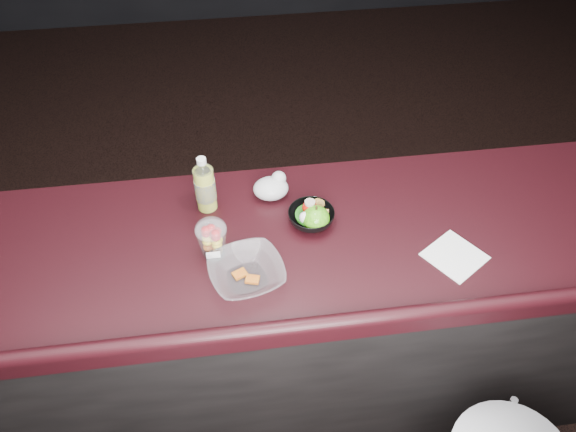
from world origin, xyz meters
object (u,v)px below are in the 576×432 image
Objects in this scene: snack_bowl at (311,216)px; takeout_bowl at (247,273)px; lemonade_bottle at (205,188)px; fruit_cup at (212,238)px; green_apple at (316,218)px.

snack_bowl is 0.31m from takeout_bowl.
fruit_cup is at bearing -86.56° from lemonade_bottle.
snack_bowl is (0.34, -0.12, -0.06)m from lemonade_bottle.
green_apple is 0.35× the size of takeout_bowl.
snack_bowl is 0.58× the size of takeout_bowl.
green_apple is 0.60× the size of snack_bowl.
fruit_cup is 1.47× the size of green_apple.
green_apple is at bearing -22.53° from lemonade_bottle.
fruit_cup reaches higher than green_apple.
fruit_cup is (0.01, -0.22, -0.02)m from lemonade_bottle.
snack_bowl is at bearing 114.86° from green_apple.
lemonade_bottle reaches higher than snack_bowl.
fruit_cup is 0.34m from snack_bowl.
lemonade_bottle is 0.79× the size of takeout_bowl.
lemonade_bottle is at bearing 93.44° from fruit_cup.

